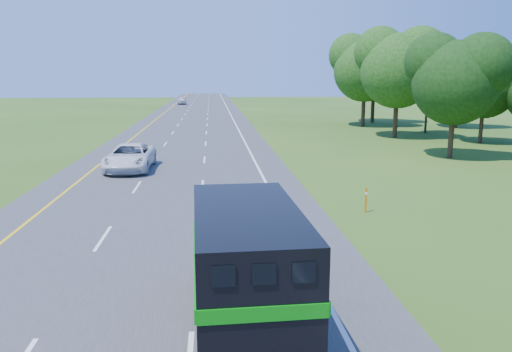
% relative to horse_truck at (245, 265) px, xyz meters
% --- Properties ---
extents(road, '(15.00, 260.00, 0.04)m').
position_rel_horse_truck_xyz_m(road, '(-3.12, 37.65, -1.76)').
color(road, '#38383A').
rests_on(road, ground).
extents(lane_markings, '(11.15, 260.00, 0.01)m').
position_rel_horse_truck_xyz_m(lane_markings, '(-3.12, 37.65, -1.74)').
color(lane_markings, yellow).
rests_on(lane_markings, road).
extents(horse_truck, '(2.55, 7.44, 3.26)m').
position_rel_horse_truck_xyz_m(horse_truck, '(0.00, 0.00, 0.00)').
color(horse_truck, black).
rests_on(horse_truck, road).
extents(white_suv, '(2.94, 6.18, 1.70)m').
position_rel_horse_truck_xyz_m(white_suv, '(-6.13, 22.06, -0.89)').
color(white_suv, silver).
rests_on(white_suv, road).
extents(far_car, '(1.93, 4.63, 1.57)m').
position_rel_horse_truck_xyz_m(far_car, '(-7.08, 99.75, -0.96)').
color(far_car, '#B7B8BF').
rests_on(far_car, road).
extents(delineator, '(0.09, 0.05, 1.15)m').
position_rel_horse_truck_xyz_m(delineator, '(6.26, 10.51, -1.17)').
color(delineator, orange).
rests_on(delineator, ground).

